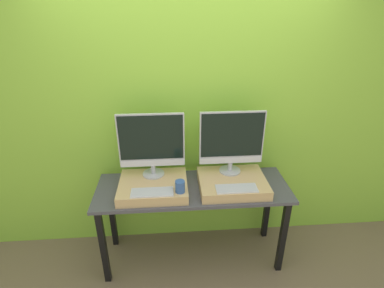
{
  "coord_description": "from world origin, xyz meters",
  "views": [
    {
      "loc": [
        -0.18,
        -1.89,
        2.26
      ],
      "look_at": [
        0.0,
        0.39,
        1.17
      ],
      "focal_mm": 28.0,
      "sensor_mm": 36.0,
      "label": 1
    }
  ],
  "objects_px": {
    "mug": "(180,187)",
    "monitor_left": "(152,143)",
    "keyboard_left": "(152,192)",
    "monitor_right": "(232,140)",
    "keyboard_right": "(237,188)"
  },
  "relations": [
    {
      "from": "monitor_left",
      "to": "mug",
      "type": "bearing_deg",
      "value": -51.96
    },
    {
      "from": "mug",
      "to": "keyboard_right",
      "type": "height_order",
      "value": "mug"
    },
    {
      "from": "keyboard_left",
      "to": "mug",
      "type": "xyz_separation_m",
      "value": [
        0.22,
        0.0,
        0.04
      ]
    },
    {
      "from": "monitor_right",
      "to": "keyboard_right",
      "type": "relative_size",
      "value": 1.67
    },
    {
      "from": "keyboard_left",
      "to": "keyboard_right",
      "type": "distance_m",
      "value": 0.68
    },
    {
      "from": "monitor_left",
      "to": "mug",
      "type": "height_order",
      "value": "monitor_left"
    },
    {
      "from": "keyboard_left",
      "to": "mug",
      "type": "distance_m",
      "value": 0.23
    },
    {
      "from": "keyboard_right",
      "to": "monitor_right",
      "type": "bearing_deg",
      "value": 90.0
    },
    {
      "from": "mug",
      "to": "monitor_left",
      "type": "bearing_deg",
      "value": 128.04
    },
    {
      "from": "keyboard_left",
      "to": "mug",
      "type": "relative_size",
      "value": 3.42
    },
    {
      "from": "monitor_left",
      "to": "mug",
      "type": "xyz_separation_m",
      "value": [
        0.22,
        -0.28,
        -0.26
      ]
    },
    {
      "from": "mug",
      "to": "keyboard_right",
      "type": "distance_m",
      "value": 0.46
    },
    {
      "from": "keyboard_left",
      "to": "monitor_right",
      "type": "height_order",
      "value": "monitor_right"
    },
    {
      "from": "monitor_right",
      "to": "keyboard_right",
      "type": "height_order",
      "value": "monitor_right"
    },
    {
      "from": "keyboard_left",
      "to": "monitor_right",
      "type": "relative_size",
      "value": 0.6
    }
  ]
}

